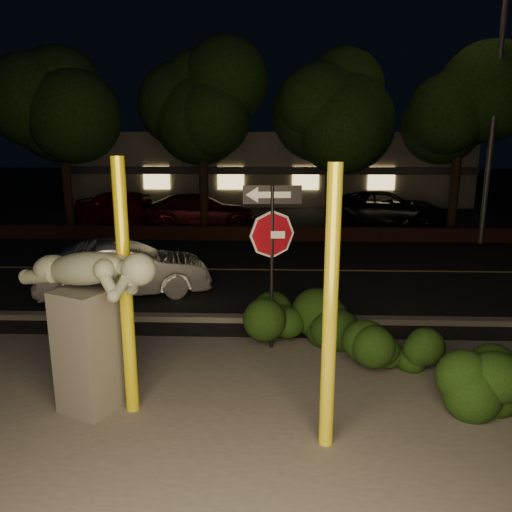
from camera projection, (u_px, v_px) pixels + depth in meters
The scene contains 24 objects.
ground at pixel (264, 248), 17.27m from camera, with size 90.00×90.00×0.00m, color black.
patio at pixel (246, 427), 6.58m from camera, with size 14.00×6.00×0.02m, color #4C4944.
road at pixel (262, 270), 14.35m from camera, with size 80.00×8.00×0.01m, color black.
lane_marking at pixel (262, 270), 14.35m from camera, with size 80.00×0.12×0.01m, color #B0A446.
curb at pixel (257, 319), 10.36m from camera, with size 80.00×0.25×0.12m, color #4C4944.
brick_wall at pixel (265, 234), 18.48m from camera, with size 40.00×0.35×0.50m, color #401E14.
parking_lot at pixel (267, 216), 24.07m from camera, with size 40.00×12.00×0.01m, color black.
building at pixel (269, 165), 31.37m from camera, with size 22.00×10.20×4.00m.
tree_far_a at pixel (59, 94), 19.23m from camera, with size 4.60×4.60×7.43m.
tree_far_b at pixel (201, 75), 19.06m from camera, with size 5.20×5.20×8.41m.
tree_far_c at pixel (333, 84), 18.59m from camera, with size 4.80×4.80×7.84m.
tree_far_d at pixel (463, 92), 18.95m from camera, with size 4.40×4.40×7.42m.
yellow_pole_left at pixel (126, 291), 6.60m from camera, with size 0.18×0.18×3.51m, color yellow.
yellow_pole_right at pixel (330, 313), 5.82m from camera, with size 0.17×0.17×3.48m, color yellow.
signpost at pixel (272, 235), 8.57m from camera, with size 1.00×0.11×2.95m.
sculpture at pixel (87, 312), 6.70m from camera, with size 2.13×1.38×2.35m.
hedge_center at pixel (299, 314), 9.16m from camera, with size 2.19×1.03×1.14m, color black.
hedge_right at pixel (395, 343), 8.10m from camera, with size 1.47×0.79×0.96m, color black.
hedge_far_right at pixel (483, 376), 6.96m from camera, with size 1.40×0.87×0.97m, color black.
streetlight at pixel (491, 74), 16.75m from camera, with size 1.39×0.73×9.75m.
silver_sedan at pixel (124, 269), 11.92m from camera, with size 1.39×3.97×1.31m, color silver.
parked_car_red at pixel (129, 208), 21.29m from camera, with size 1.85×4.60×1.57m, color maroon.
parked_car_darkred at pixel (200, 211), 21.08m from camera, with size 1.96×4.82×1.40m, color #380810.
parked_car_dark at pixel (386, 209), 21.47m from camera, with size 2.44×5.29×1.47m, color black.
Camera 1 is at (0.35, -6.86, 3.74)m, focal length 35.00 mm.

